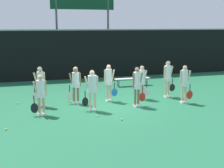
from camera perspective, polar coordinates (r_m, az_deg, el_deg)
name	(u,v)px	position (r m, az deg, el deg)	size (l,w,h in m)	color
ground_plane	(112,105)	(13.85, 0.04, -3.82)	(140.00, 140.00, 0.00)	#216642
fence_windscreen	(80,54)	(20.45, -5.94, 5.47)	(60.00, 0.08, 3.21)	black
scoreboard	(83,4)	(21.81, -5.40, 14.37)	(4.36, 0.15, 6.16)	#515156
bench_courtside	(132,79)	(18.08, 3.75, 0.90)	(2.11, 0.37, 0.45)	silver
player_0	(41,92)	(12.38, -12.93, -1.42)	(0.64, 0.36, 1.61)	tan
player_1	(92,87)	(12.70, -3.66, -0.51)	(0.67, 0.41, 1.70)	beige
player_2	(137,84)	(13.38, 4.62, 0.04)	(0.62, 0.34, 1.73)	#8C664C
player_3	(185,81)	(14.31, 13.14, 0.48)	(0.63, 0.34, 1.73)	beige
player_4	(40,83)	(13.72, -13.00, 0.14)	(0.62, 0.32, 1.75)	beige
player_5	(76,82)	(13.95, -6.68, 0.37)	(0.66, 0.37, 1.67)	#8C664C
player_6	(109,80)	(14.26, -0.58, 0.72)	(0.63, 0.33, 1.72)	beige
player_7	(142,80)	(14.76, 5.50, 0.79)	(0.63, 0.33, 1.63)	beige
player_8	(168,76)	(15.31, 10.17, 1.51)	(0.65, 0.35, 1.80)	beige
tennis_ball_0	(122,119)	(11.64, 1.82, -6.49)	(0.07, 0.07, 0.07)	#CCE033
tennis_ball_1	(6,129)	(11.19, -18.83, -7.82)	(0.07, 0.07, 0.07)	#CCE033
tennis_ball_2	(98,116)	(12.10, -2.56, -5.84)	(0.07, 0.07, 0.07)	#CCE033
tennis_ball_3	(71,101)	(14.43, -7.55, -3.18)	(0.07, 0.07, 0.07)	#CCE033
tennis_ball_4	(90,107)	(13.44, -3.96, -4.15)	(0.07, 0.07, 0.07)	#CCE033
tennis_ball_5	(68,101)	(14.61, -7.97, -3.02)	(0.06, 0.06, 0.06)	#CCE033
tennis_ball_6	(17,103)	(14.60, -16.94, -3.39)	(0.07, 0.07, 0.07)	#CCE033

